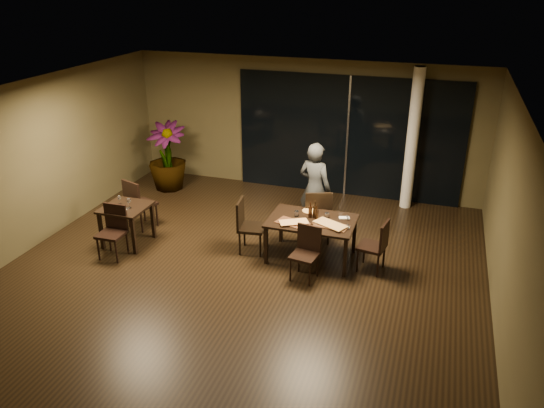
{
  "coord_description": "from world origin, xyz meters",
  "views": [
    {
      "loc": [
        2.91,
        -7.3,
        4.7
      ],
      "look_at": [
        0.34,
        0.59,
        1.05
      ],
      "focal_mm": 35.0,
      "sensor_mm": 36.0,
      "label": 1
    }
  ],
  "objects_px": {
    "chair_main_far": "(318,214)",
    "bottle_c": "(315,209)",
    "bottle_a": "(310,210)",
    "chair_main_near": "(306,250)",
    "chair_main_left": "(247,223)",
    "main_table": "(312,224)",
    "potted_plant": "(167,156)",
    "chair_side_far": "(138,202)",
    "chair_side_near": "(113,228)",
    "chair_main_right": "(377,244)",
    "side_table": "(126,213)",
    "diner": "(315,188)",
    "bottle_b": "(317,213)"
  },
  "relations": [
    {
      "from": "chair_main_far",
      "to": "diner",
      "type": "bearing_deg",
      "value": -87.94
    },
    {
      "from": "main_table",
      "to": "bottle_b",
      "type": "xyz_separation_m",
      "value": [
        0.08,
        0.01,
        0.21
      ]
    },
    {
      "from": "chair_side_far",
      "to": "bottle_a",
      "type": "relative_size",
      "value": 3.48
    },
    {
      "from": "main_table",
      "to": "bottle_b",
      "type": "relative_size",
      "value": 5.43
    },
    {
      "from": "chair_main_near",
      "to": "bottle_a",
      "type": "height_order",
      "value": "bottle_a"
    },
    {
      "from": "chair_side_near",
      "to": "bottle_b",
      "type": "xyz_separation_m",
      "value": [
        3.45,
        0.98,
        0.36
      ]
    },
    {
      "from": "chair_main_near",
      "to": "chair_side_near",
      "type": "height_order",
      "value": "chair_side_near"
    },
    {
      "from": "bottle_c",
      "to": "main_table",
      "type": "bearing_deg",
      "value": -102.01
    },
    {
      "from": "chair_main_far",
      "to": "bottle_a",
      "type": "xyz_separation_m",
      "value": [
        -0.01,
        -0.53,
        0.31
      ]
    },
    {
      "from": "chair_main_left",
      "to": "chair_side_far",
      "type": "distance_m",
      "value": 2.38
    },
    {
      "from": "main_table",
      "to": "chair_main_near",
      "type": "xyz_separation_m",
      "value": [
        0.08,
        -0.63,
        -0.17
      ]
    },
    {
      "from": "chair_main_near",
      "to": "bottle_a",
      "type": "xyz_separation_m",
      "value": [
        -0.13,
        0.72,
        0.39
      ]
    },
    {
      "from": "side_table",
      "to": "bottle_b",
      "type": "height_order",
      "value": "bottle_b"
    },
    {
      "from": "chair_main_near",
      "to": "potted_plant",
      "type": "distance_m",
      "value": 4.97
    },
    {
      "from": "chair_main_right",
      "to": "potted_plant",
      "type": "height_order",
      "value": "potted_plant"
    },
    {
      "from": "potted_plant",
      "to": "bottle_a",
      "type": "bearing_deg",
      "value": -28.23
    },
    {
      "from": "main_table",
      "to": "chair_side_near",
      "type": "height_order",
      "value": "chair_side_near"
    },
    {
      "from": "chair_side_far",
      "to": "chair_side_near",
      "type": "distance_m",
      "value": 1.1
    },
    {
      "from": "main_table",
      "to": "chair_main_far",
      "type": "xyz_separation_m",
      "value": [
        -0.04,
        0.62,
        -0.08
      ]
    },
    {
      "from": "chair_side_near",
      "to": "main_table",
      "type": "bearing_deg",
      "value": 14.97
    },
    {
      "from": "diner",
      "to": "bottle_b",
      "type": "bearing_deg",
      "value": 121.45
    },
    {
      "from": "chair_main_near",
      "to": "diner",
      "type": "height_order",
      "value": "diner"
    },
    {
      "from": "main_table",
      "to": "chair_main_right",
      "type": "distance_m",
      "value": 1.17
    },
    {
      "from": "chair_main_near",
      "to": "chair_main_left",
      "type": "relative_size",
      "value": 0.91
    },
    {
      "from": "chair_main_far",
      "to": "chair_main_right",
      "type": "xyz_separation_m",
      "value": [
        1.19,
        -0.71,
        -0.07
      ]
    },
    {
      "from": "potted_plant",
      "to": "bottle_b",
      "type": "bearing_deg",
      "value": -28.31
    },
    {
      "from": "chair_main_left",
      "to": "chair_side_near",
      "type": "height_order",
      "value": "chair_main_left"
    },
    {
      "from": "chair_main_far",
      "to": "chair_main_near",
      "type": "xyz_separation_m",
      "value": [
        0.12,
        -1.25,
        -0.09
      ]
    },
    {
      "from": "side_table",
      "to": "chair_main_left",
      "type": "bearing_deg",
      "value": 10.28
    },
    {
      "from": "chair_main_far",
      "to": "potted_plant",
      "type": "bearing_deg",
      "value": -41.25
    },
    {
      "from": "chair_main_near",
      "to": "chair_main_left",
      "type": "bearing_deg",
      "value": 165.03
    },
    {
      "from": "main_table",
      "to": "bottle_c",
      "type": "xyz_separation_m",
      "value": [
        0.02,
        0.11,
        0.23
      ]
    },
    {
      "from": "chair_main_left",
      "to": "bottle_b",
      "type": "relative_size",
      "value": 3.61
    },
    {
      "from": "chair_main_left",
      "to": "chair_main_right",
      "type": "distance_m",
      "value": 2.32
    },
    {
      "from": "chair_side_far",
      "to": "bottle_c",
      "type": "xyz_separation_m",
      "value": [
        3.56,
        -0.01,
        0.34
      ]
    },
    {
      "from": "chair_main_far",
      "to": "bottle_c",
      "type": "xyz_separation_m",
      "value": [
        0.06,
        -0.51,
        0.32
      ]
    },
    {
      "from": "chair_main_right",
      "to": "chair_side_far",
      "type": "height_order",
      "value": "chair_side_far"
    },
    {
      "from": "chair_main_near",
      "to": "chair_main_right",
      "type": "bearing_deg",
      "value": 35.14
    },
    {
      "from": "chair_side_near",
      "to": "potted_plant",
      "type": "distance_m",
      "value": 3.25
    },
    {
      "from": "side_table",
      "to": "bottle_a",
      "type": "xyz_separation_m",
      "value": [
        3.35,
        0.59,
        0.27
      ]
    },
    {
      "from": "potted_plant",
      "to": "chair_side_far",
      "type": "bearing_deg",
      "value": -77.59
    },
    {
      "from": "chair_main_left",
      "to": "diner",
      "type": "bearing_deg",
      "value": -47.38
    },
    {
      "from": "chair_side_far",
      "to": "chair_side_near",
      "type": "bearing_deg",
      "value": 118.3
    },
    {
      "from": "main_table",
      "to": "chair_side_near",
      "type": "bearing_deg",
      "value": -163.91
    },
    {
      "from": "bottle_b",
      "to": "chair_main_right",
      "type": "bearing_deg",
      "value": -5.44
    },
    {
      "from": "potted_plant",
      "to": "main_table",
      "type": "bearing_deg",
      "value": -28.88
    },
    {
      "from": "chair_main_left",
      "to": "bottle_a",
      "type": "distance_m",
      "value": 1.18
    },
    {
      "from": "main_table",
      "to": "bottle_a",
      "type": "height_order",
      "value": "bottle_a"
    },
    {
      "from": "main_table",
      "to": "chair_main_near",
      "type": "relative_size",
      "value": 1.66
    },
    {
      "from": "bottle_c",
      "to": "chair_main_left",
      "type": "bearing_deg",
      "value": -170.36
    }
  ]
}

